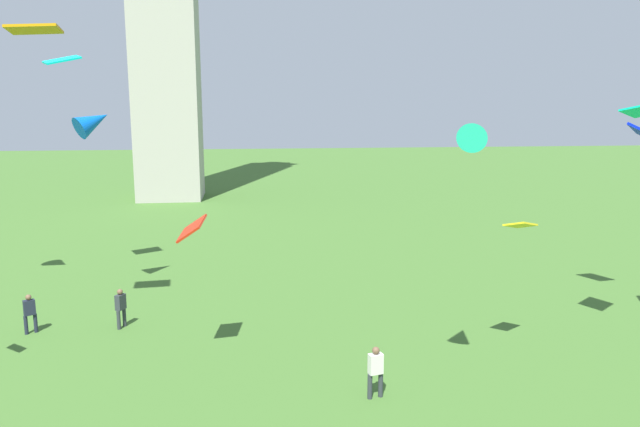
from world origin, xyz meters
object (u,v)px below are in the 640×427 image
object	(u,v)px
person_2	(121,306)
kite_flying_3	(93,121)
kite_flying_4	(62,60)
person_0	(376,369)
kite_flying_2	(520,225)
kite_flying_0	(192,228)
person_1	(30,311)
kite_flying_8	(34,29)
kite_flying_5	(475,132)

from	to	relation	value
person_2	kite_flying_3	world-z (taller)	kite_flying_3
kite_flying_3	kite_flying_4	xyz separation A→B (m)	(-1.91, 2.65, 2.85)
person_0	kite_flying_2	xyz separation A→B (m)	(5.59, 2.38, 3.97)
person_0	kite_flying_4	xyz separation A→B (m)	(-12.61, 13.71, 10.20)
person_2	kite_flying_2	size ratio (longest dim) A/B	1.22
kite_flying_0	kite_flying_3	world-z (taller)	kite_flying_3
kite_flying_2	person_1	bearing A→B (deg)	127.96
person_1	kite_flying_2	bearing A→B (deg)	135.09
kite_flying_8	kite_flying_4	bearing A→B (deg)	95.45
person_2	kite_flying_0	world-z (taller)	kite_flying_0
person_0	person_1	xyz separation A→B (m)	(-12.63, 6.89, -0.04)
person_0	kite_flying_3	size ratio (longest dim) A/B	0.82
kite_flying_0	kite_flying_4	xyz separation A→B (m)	(-6.83, 10.39, 6.27)
kite_flying_8	kite_flying_3	bearing A→B (deg)	78.90
kite_flying_5	kite_flying_8	size ratio (longest dim) A/B	0.89
person_1	kite_flying_0	distance (m)	8.68
person_0	kite_flying_5	world-z (taller)	kite_flying_5
kite_flying_4	kite_flying_8	size ratio (longest dim) A/B	1.07
person_1	person_2	xyz separation A→B (m)	(3.49, 0.19, 0.02)
person_0	kite_flying_8	bearing A→B (deg)	-42.40
person_0	kite_flying_8	world-z (taller)	kite_flying_8
person_0	kite_flying_5	distance (m)	7.84
kite_flying_4	kite_flying_8	bearing A→B (deg)	73.67
person_2	kite_flying_8	distance (m)	11.03
kite_flying_5	kite_flying_8	distance (m)	15.80
person_2	kite_flying_2	xyz separation A→B (m)	(14.72, -4.70, 3.99)
person_0	kite_flying_4	world-z (taller)	kite_flying_4
person_1	kite_flying_0	size ratio (longest dim) A/B	1.05
person_2	kite_flying_2	bearing A→B (deg)	-81.64
kite_flying_0	kite_flying_8	size ratio (longest dim) A/B	0.84
kite_flying_0	kite_flying_2	distance (m)	11.40
kite_flying_0	kite_flying_4	world-z (taller)	kite_flying_4
kite_flying_3	kite_flying_4	size ratio (longest dim) A/B	1.05
person_0	kite_flying_2	bearing A→B (deg)	-171.10
person_2	kite_flying_4	size ratio (longest dim) A/B	0.85
kite_flying_2	kite_flying_4	distance (m)	22.32
kite_flying_4	kite_flying_3	bearing A→B (deg)	99.78
kite_flying_3	kite_flying_2	bearing A→B (deg)	-155.03
person_0	kite_flying_8	distance (m)	16.73
person_0	kite_flying_0	world-z (taller)	kite_flying_0
person_0	kite_flying_3	xyz separation A→B (m)	(-10.69, 11.07, 7.35)
person_0	kite_flying_5	bearing A→B (deg)	156.39
kite_flying_0	kite_flying_5	bearing A→B (deg)	72.80
person_0	kite_flying_4	size ratio (longest dim) A/B	0.86
kite_flying_8	kite_flying_2	bearing A→B (deg)	-16.61
person_2	kite_flying_4	distance (m)	12.67
kite_flying_2	kite_flying_8	distance (m)	18.56
person_1	kite_flying_8	bearing A→B (deg)	117.18
person_1	person_2	distance (m)	3.50
person_1	kite_flying_3	xyz separation A→B (m)	(1.93, 4.18, 7.38)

